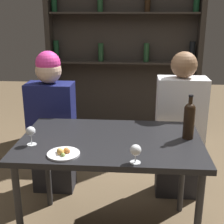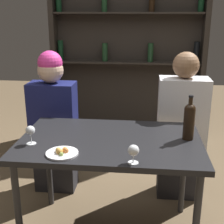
{
  "view_description": "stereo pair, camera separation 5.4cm",
  "coord_description": "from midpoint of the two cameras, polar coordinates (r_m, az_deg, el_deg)",
  "views": [
    {
      "loc": [
        0.15,
        -1.88,
        1.54
      ],
      "look_at": [
        0.0,
        0.11,
        0.89
      ],
      "focal_mm": 50.0,
      "sensor_mm": 36.0,
      "label": 1
    },
    {
      "loc": [
        0.21,
        -1.88,
        1.54
      ],
      "look_at": [
        0.0,
        0.11,
        0.89
      ],
      "focal_mm": 50.0,
      "sensor_mm": 36.0,
      "label": 2
    }
  ],
  "objects": [
    {
      "name": "dining_table",
      "position": [
        2.08,
        -0.99,
        -6.78
      ],
      "size": [
        1.19,
        0.76,
        0.74
      ],
      "color": "black",
      "rests_on": "ground_plane"
    },
    {
      "name": "wine_rack_wall",
      "position": [
        3.88,
        1.75,
        12.99
      ],
      "size": [
        1.87,
        0.21,
        2.37
      ],
      "color": "#28231E",
      "rests_on": "ground_plane"
    },
    {
      "name": "wine_bottle",
      "position": [
        2.07,
        13.21,
        -1.26
      ],
      "size": [
        0.07,
        0.07,
        0.3
      ],
      "color": "black",
      "rests_on": "dining_table"
    },
    {
      "name": "wine_glass_0",
      "position": [
        1.72,
        3.44,
        -7.1
      ],
      "size": [
        0.06,
        0.06,
        0.11
      ],
      "color": "silver",
      "rests_on": "dining_table"
    },
    {
      "name": "wine_glass_1",
      "position": [
        2.01,
        -15.39,
        -3.57
      ],
      "size": [
        0.06,
        0.06,
        0.12
      ],
      "color": "silver",
      "rests_on": "dining_table"
    },
    {
      "name": "food_plate_0",
      "position": [
        1.86,
        -9.71,
        -7.44
      ],
      "size": [
        0.19,
        0.19,
        0.04
      ],
      "color": "white",
      "rests_on": "dining_table"
    },
    {
      "name": "seated_person_left",
      "position": [
        2.74,
        -11.49,
        -2.31
      ],
      "size": [
        0.39,
        0.22,
        1.24
      ],
      "color": "#26262B",
      "rests_on": "ground_plane"
    },
    {
      "name": "seated_person_right",
      "position": [
        2.67,
        11.66,
        -3.36
      ],
      "size": [
        0.4,
        0.22,
        1.25
      ],
      "color": "#26262B",
      "rests_on": "ground_plane"
    }
  ]
}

